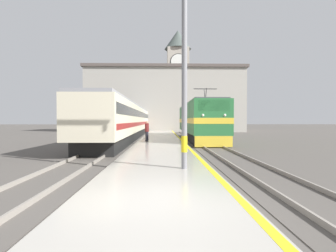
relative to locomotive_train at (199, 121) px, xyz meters
name	(u,v)px	position (x,y,z in m)	size (l,w,h in m)	color
ground_plane	(161,135)	(-3.87, 9.49, -1.95)	(200.00, 200.00, 0.00)	#514C47
platform	(161,136)	(-3.87, 4.49, -1.82)	(3.98, 140.00, 0.27)	#ADA89E
rail_track_near	(194,137)	(0.00, 4.49, -1.92)	(2.84, 140.00, 0.16)	#514C47
rail_track_far	(129,137)	(-7.61, 4.49, -1.92)	(2.83, 140.00, 0.16)	#514C47
locomotive_train	(199,121)	(0.00, 0.00, 0.00)	(2.92, 15.37, 4.79)	black
passenger_train	(135,121)	(-7.61, 11.29, 0.04)	(2.92, 48.90, 3.68)	black
catenary_mast	(190,56)	(-2.74, -16.90, 2.41)	(3.25, 0.22, 7.85)	gray
person_on_platform	(147,131)	(-5.04, -4.32, -0.78)	(0.34, 0.34, 1.73)	#23232D
clock_tower	(178,76)	(-0.02, 35.18, 10.54)	(6.16, 6.16, 23.14)	#ADA393
station_building	(165,100)	(-3.15, 22.75, 3.88)	(28.50, 10.02, 11.63)	#A8A399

